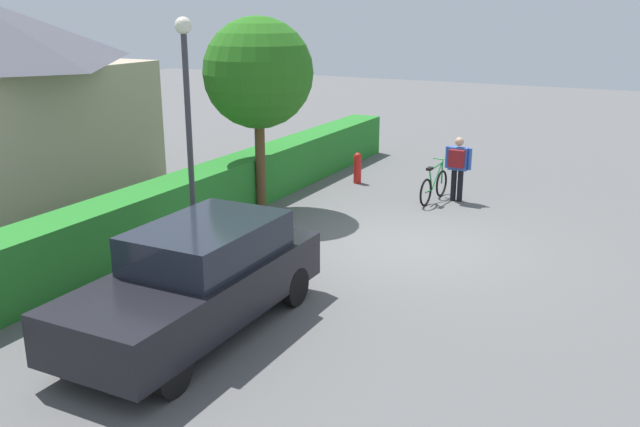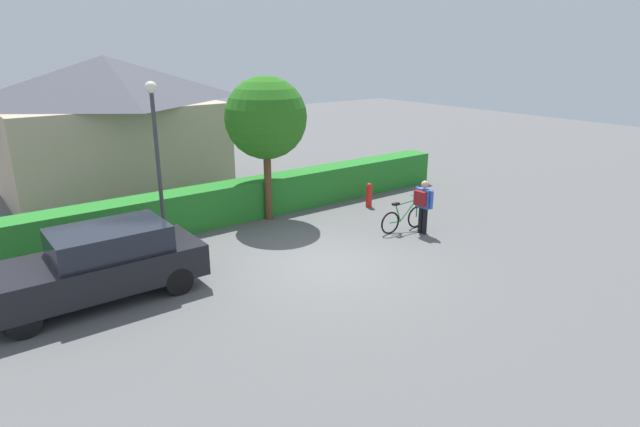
% 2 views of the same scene
% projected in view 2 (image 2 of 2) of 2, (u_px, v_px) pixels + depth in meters
% --- Properties ---
extents(ground_plane, '(60.00, 60.00, 0.00)m').
position_uv_depth(ground_plane, '(325.00, 264.00, 12.90)').
color(ground_plane, '#5A5A5A').
extents(hedge_row, '(16.02, 0.90, 1.16)m').
position_uv_depth(hedge_row, '(237.00, 201.00, 16.07)').
color(hedge_row, '#257927').
rests_on(hedge_row, ground).
extents(house_distant, '(7.20, 5.08, 4.78)m').
position_uv_depth(house_distant, '(111.00, 126.00, 18.22)').
color(house_distant, tan).
rests_on(house_distant, ground).
extents(parked_car_near, '(4.37, 1.73, 1.53)m').
position_uv_depth(parked_car_near, '(98.00, 264.00, 10.92)').
color(parked_car_near, black).
rests_on(parked_car_near, ground).
extents(bicycle, '(1.65, 0.50, 0.94)m').
position_uv_depth(bicycle, '(404.00, 218.00, 15.12)').
color(bicycle, black).
rests_on(bicycle, ground).
extents(person_rider, '(0.34, 0.63, 1.54)m').
position_uv_depth(person_rider, '(423.00, 202.00, 14.73)').
color(person_rider, black).
rests_on(person_rider, ground).
extents(street_lamp, '(0.28, 0.28, 4.31)m').
position_uv_depth(street_lamp, '(157.00, 146.00, 12.70)').
color(street_lamp, '#38383D').
rests_on(street_lamp, ground).
extents(tree_kerbside, '(2.41, 2.41, 4.29)m').
position_uv_depth(tree_kerbside, '(266.00, 118.00, 15.35)').
color(tree_kerbside, brown).
rests_on(tree_kerbside, ground).
extents(fire_hydrant, '(0.20, 0.20, 0.81)m').
position_uv_depth(fire_hydrant, '(369.00, 195.00, 17.35)').
color(fire_hydrant, red).
rests_on(fire_hydrant, ground).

